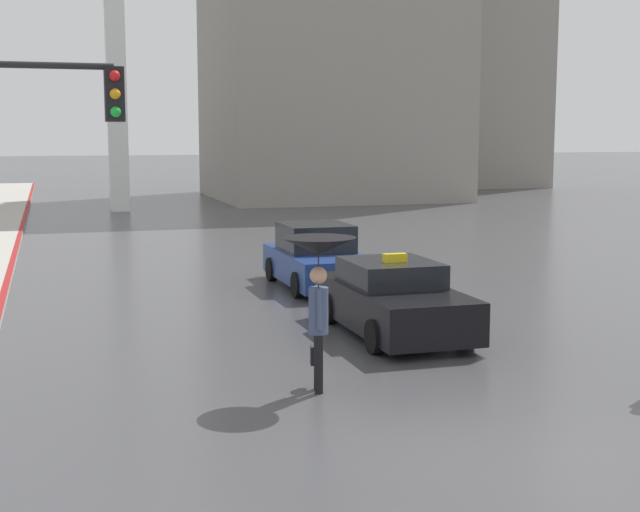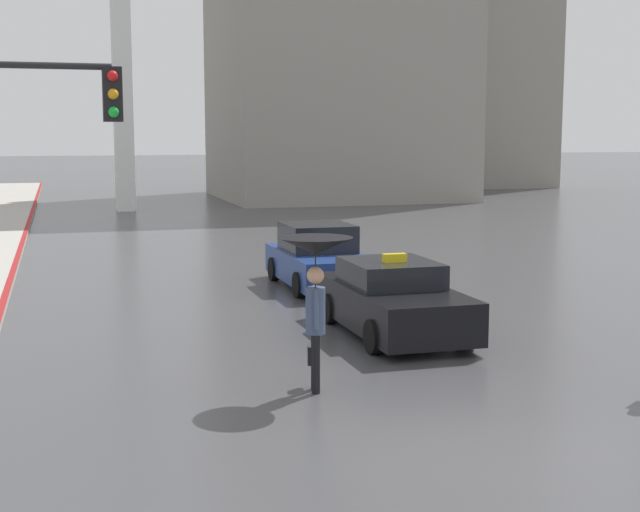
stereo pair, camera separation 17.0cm
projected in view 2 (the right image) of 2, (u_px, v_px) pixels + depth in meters
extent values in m
plane|color=#424244|center=(454.00, 458.00, 10.32)|extent=(300.00, 300.00, 0.00)
cube|color=black|center=(394.00, 306.00, 16.60)|extent=(1.80, 4.15, 0.75)
cube|color=black|center=(390.00, 273.00, 16.72)|extent=(1.58, 1.87, 0.45)
cylinder|color=black|center=(466.00, 331.00, 15.65)|extent=(0.20, 0.60, 0.60)
cylinder|color=black|center=(374.00, 337.00, 15.18)|extent=(0.20, 0.60, 0.60)
cylinder|color=black|center=(410.00, 304.00, 18.10)|extent=(0.20, 0.60, 0.60)
cylinder|color=black|center=(330.00, 309.00, 17.62)|extent=(0.20, 0.60, 0.60)
cube|color=yellow|center=(394.00, 258.00, 16.48)|extent=(0.44, 0.16, 0.16)
cube|color=navy|center=(320.00, 266.00, 21.79)|extent=(1.80, 4.04, 0.71)
cube|color=black|center=(317.00, 237.00, 21.89)|extent=(1.58, 1.82, 0.66)
cylinder|color=black|center=(370.00, 281.00, 20.87)|extent=(0.20, 0.60, 0.60)
cylinder|color=black|center=(299.00, 285.00, 20.39)|extent=(0.20, 0.60, 0.60)
cylinder|color=black|center=(338.00, 266.00, 23.25)|extent=(0.20, 0.60, 0.60)
cylinder|color=black|center=(274.00, 269.00, 22.77)|extent=(0.20, 0.60, 0.60)
cylinder|color=black|center=(316.00, 364.00, 12.84)|extent=(0.14, 0.14, 0.86)
cylinder|color=black|center=(315.00, 361.00, 13.06)|extent=(0.14, 0.14, 0.86)
cylinder|color=#3D4C6B|center=(315.00, 311.00, 12.85)|extent=(0.34, 0.34, 0.68)
sphere|color=tan|center=(315.00, 275.00, 12.78)|extent=(0.25, 0.25, 0.25)
cylinder|color=#3D4C6B|center=(316.00, 310.00, 12.66)|extent=(0.08, 0.08, 0.58)
cylinder|color=#3D4C6B|center=(315.00, 305.00, 13.02)|extent=(0.08, 0.08, 0.58)
cone|color=black|center=(315.00, 246.00, 12.72)|extent=(1.09, 1.09, 0.24)
cylinder|color=black|center=(315.00, 270.00, 12.77)|extent=(0.02, 0.02, 0.70)
cube|color=#262628|center=(311.00, 355.00, 13.20)|extent=(0.14, 0.20, 0.28)
cylinder|color=black|center=(10.00, 65.00, 12.71)|extent=(2.83, 0.10, 0.10)
cube|color=black|center=(112.00, 94.00, 13.15)|extent=(0.28, 0.28, 0.80)
sphere|color=red|center=(113.00, 76.00, 12.97)|extent=(0.16, 0.16, 0.16)
sphere|color=orange|center=(113.00, 94.00, 13.00)|extent=(0.16, 0.16, 0.16)
sphere|color=green|center=(114.00, 112.00, 13.04)|extent=(0.16, 0.16, 0.16)
cube|color=gray|center=(335.00, 5.00, 50.97)|extent=(13.19, 12.38, 22.13)
cube|color=white|center=(121.00, 27.00, 42.28)|extent=(0.90, 0.90, 17.53)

